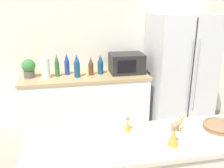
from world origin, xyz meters
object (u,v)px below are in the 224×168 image
at_px(back_bottle_0, 77,66).
at_px(back_bottle_2, 57,66).
at_px(refrigerator, 179,74).
at_px(wise_man_figurine_blue, 174,136).
at_px(paper_towel_roll, 45,68).
at_px(wise_man_figurine_crimson, 128,124).
at_px(microwave, 127,63).
at_px(camel_figurine, 177,123).
at_px(back_bottle_3, 91,66).
at_px(fruit_bowl, 219,126).
at_px(back_bottle_4, 67,64).
at_px(potted_plant, 29,68).
at_px(back_bottle_1, 100,65).

relative_size(back_bottle_0, back_bottle_2, 1.03).
height_order(refrigerator, wise_man_figurine_blue, refrigerator).
relative_size(paper_towel_roll, wise_man_figurine_blue, 1.58).
bearing_deg(back_bottle_0, wise_man_figurine_crimson, -80.16).
height_order(paper_towel_roll, wise_man_figurine_blue, paper_towel_roll).
height_order(refrigerator, microwave, refrigerator).
height_order(back_bottle_0, camel_figurine, back_bottle_0).
xyz_separation_m(paper_towel_roll, back_bottle_3, (0.62, 0.03, -0.02)).
xyz_separation_m(back_bottle_3, fruit_bowl, (0.80, -1.85, -0.05)).
bearing_deg(microwave, back_bottle_0, -172.82).
bearing_deg(back_bottle_2, back_bottle_4, 25.24).
bearing_deg(potted_plant, wise_man_figurine_blue, -59.47).
relative_size(refrigerator, back_bottle_3, 6.74).
xyz_separation_m(potted_plant, back_bottle_4, (0.51, 0.06, 0.01)).
bearing_deg(microwave, back_bottle_2, 179.80).
relative_size(back_bottle_3, back_bottle_4, 0.84).
relative_size(paper_towel_roll, back_bottle_0, 0.85).
bearing_deg(back_bottle_2, potted_plant, 178.65).
distance_m(back_bottle_4, wise_man_figurine_crimson, 1.87).
bearing_deg(back_bottle_2, wise_man_figurine_crimson, -72.44).
distance_m(paper_towel_roll, microwave, 1.14).
relative_size(back_bottle_2, back_bottle_4, 1.02).
relative_size(paper_towel_roll, microwave, 0.57).
bearing_deg(back_bottle_3, wise_man_figurine_blue, -79.99).
height_order(back_bottle_1, wise_man_figurine_blue, back_bottle_1).
relative_size(back_bottle_0, back_bottle_1, 1.14).
height_order(back_bottle_3, fruit_bowl, back_bottle_3).
xyz_separation_m(refrigerator, potted_plant, (-2.15, 0.12, 0.16)).
height_order(paper_towel_roll, back_bottle_0, back_bottle_0).
relative_size(potted_plant, paper_towel_roll, 0.93).
bearing_deg(back_bottle_4, refrigerator, -6.06).
bearing_deg(back_bottle_2, back_bottle_1, 0.90).
distance_m(potted_plant, back_bottle_2, 0.38).
relative_size(back_bottle_1, back_bottle_2, 0.91).
height_order(back_bottle_1, camel_figurine, back_bottle_1).
relative_size(refrigerator, potted_plant, 6.74).
distance_m(microwave, back_bottle_1, 0.38).
bearing_deg(potted_plant, paper_towel_roll, -15.94).
xyz_separation_m(microwave, back_bottle_1, (-0.38, 0.01, -0.00)).
xyz_separation_m(paper_towel_roll, wise_man_figurine_crimson, (0.71, -1.70, -0.03)).
height_order(paper_towel_roll, microwave, microwave).
bearing_deg(refrigerator, camel_figurine, -116.17).
xyz_separation_m(fruit_bowl, camel_figurine, (-0.35, 0.02, 0.05)).
bearing_deg(back_bottle_4, paper_towel_roll, -157.37).
xyz_separation_m(back_bottle_1, back_bottle_3, (-0.14, -0.03, -0.01)).
distance_m(potted_plant, microwave, 1.37).
xyz_separation_m(microwave, wise_man_figurine_crimson, (-0.43, -1.76, -0.04)).
bearing_deg(refrigerator, back_bottle_3, 176.21).
height_order(refrigerator, back_bottle_4, refrigerator).
distance_m(microwave, back_bottle_3, 0.52).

